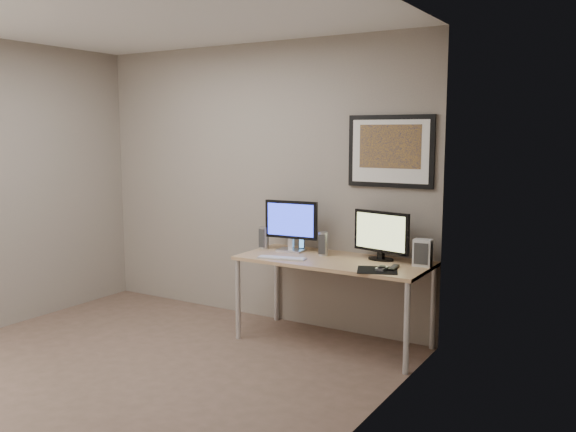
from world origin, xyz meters
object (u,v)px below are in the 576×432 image
at_px(framed_art, 390,151).
at_px(monitor_large, 291,223).
at_px(desk, 334,267).
at_px(phone_dock, 302,244).
at_px(monitor_tv, 381,234).
at_px(fan_unit, 423,253).
at_px(keyboard, 282,258).
at_px(speaker_left, 264,238).
at_px(speaker_right, 323,244).

bearing_deg(framed_art, monitor_large, -164.86).
relative_size(desk, phone_dock, 13.80).
xyz_separation_m(monitor_large, monitor_tv, (0.83, 0.05, -0.03)).
height_order(desk, monitor_large, monitor_large).
relative_size(desk, fan_unit, 7.46).
xyz_separation_m(monitor_tv, keyboard, (-0.73, -0.37, -0.21)).
relative_size(speaker_left, speaker_right, 0.99).
distance_m(monitor_large, speaker_right, 0.36).
bearing_deg(monitor_large, monitor_tv, -1.68).
bearing_deg(desk, speaker_right, 148.44).
xyz_separation_m(speaker_left, fan_unit, (1.47, 0.03, 0.01)).
relative_size(monitor_large, fan_unit, 2.31).
bearing_deg(fan_unit, desk, -174.40).
bearing_deg(speaker_right, monitor_tv, -4.33).
relative_size(speaker_right, fan_unit, 0.95).
bearing_deg(fan_unit, monitor_tv, 170.43).
height_order(speaker_right, phone_dock, speaker_right).
xyz_separation_m(desk, speaker_right, (-0.15, 0.09, 0.17)).
xyz_separation_m(desk, framed_art, (0.35, 0.33, 0.96)).
relative_size(desk, monitor_tv, 3.11).
bearing_deg(keyboard, desk, 15.74).
relative_size(desk, speaker_right, 7.89).
height_order(speaker_right, fan_unit, fan_unit).
bearing_deg(speaker_left, fan_unit, 4.06).
height_order(desk, keyboard, keyboard).
bearing_deg(keyboard, speaker_right, 38.81).
bearing_deg(speaker_right, speaker_left, 167.46).
distance_m(monitor_large, speaker_left, 0.31).
xyz_separation_m(desk, monitor_large, (-0.48, 0.11, 0.32)).
xyz_separation_m(desk, fan_unit, (0.72, 0.12, 0.17)).
relative_size(framed_art, fan_unit, 3.50).
height_order(framed_art, fan_unit, framed_art).
height_order(desk, monitor_tv, monitor_tv).
bearing_deg(fan_unit, monitor_large, 176.60).
bearing_deg(keyboard, framed_art, 23.18).
bearing_deg(monitor_large, framed_art, 9.96).
relative_size(monitor_large, phone_dock, 4.28).
bearing_deg(fan_unit, speaker_left, 177.06).
distance_m(desk, speaker_right, 0.24).
height_order(monitor_tv, fan_unit, monitor_tv).
relative_size(phone_dock, fan_unit, 0.54).
distance_m(phone_dock, fan_unit, 1.14).
bearing_deg(speaker_right, framed_art, 13.84).
relative_size(monitor_large, speaker_right, 2.44).
bearing_deg(monitor_large, speaker_right, -8.39).
height_order(desk, fan_unit, fan_unit).
xyz_separation_m(keyboard, fan_unit, (1.10, 0.34, 0.10)).
bearing_deg(monitor_tv, speaker_right, -160.02).
bearing_deg(fan_unit, phone_dock, 172.55).
bearing_deg(desk, monitor_tv, 24.13).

